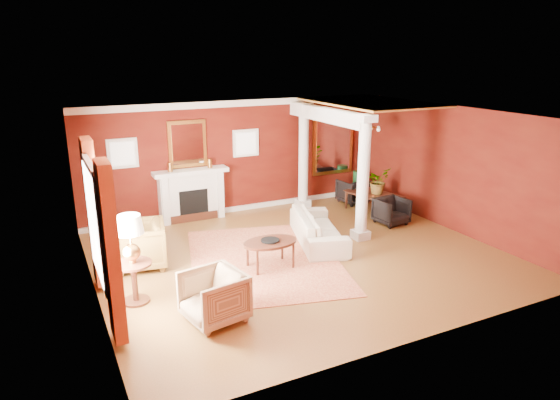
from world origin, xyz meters
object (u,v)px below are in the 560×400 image
sofa (319,223)px  coffee_table (270,243)px  armchair_stripe (214,294)px  dining_table (374,197)px  armchair_leopard (139,243)px  side_table (131,244)px

sofa → coffee_table: (-1.53, -0.75, 0.06)m
armchair_stripe → dining_table: (5.60, 3.41, -0.04)m
sofa → armchair_leopard: armchair_leopard is taller
armchair_leopard → coffee_table: (2.28, -1.16, 0.00)m
armchair_stripe → coffee_table: bearing=120.2°
sofa → coffee_table: 1.70m
sofa → armchair_stripe: 3.85m
armchair_leopard → armchair_stripe: bearing=24.3°
coffee_table → dining_table: dining_table is taller
coffee_table → dining_table: bearing=26.6°
armchair_leopard → coffee_table: armchair_leopard is taller
coffee_table → side_table: side_table is taller
armchair_leopard → dining_table: bearing=108.0°
sofa → side_table: size_ratio=1.46×
sofa → armchair_stripe: bearing=141.9°
side_table → sofa: bearing=13.6°
armchair_stripe → side_table: side_table is taller
dining_table → side_table: bearing=96.5°
armchair_leopard → side_table: bearing=-3.8°
sofa → armchair_stripe: size_ratio=2.53×
side_table → dining_table: side_table is taller
armchair_leopard → side_table: (-0.36, -1.43, 0.55)m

